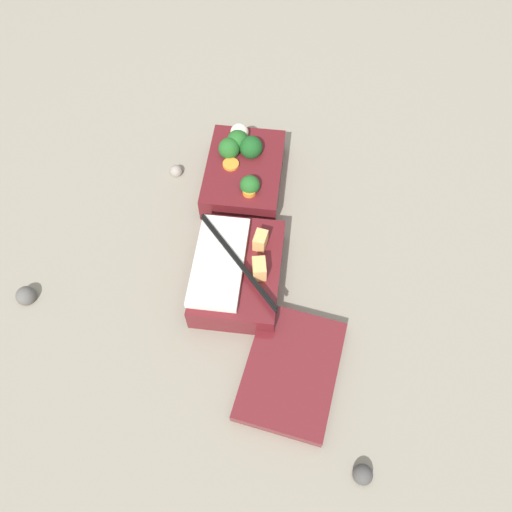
{
  "coord_description": "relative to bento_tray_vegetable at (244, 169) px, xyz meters",
  "views": [
    {
      "loc": [
        0.49,
        0.07,
        0.71
      ],
      "look_at": [
        0.09,
        0.03,
        0.05
      ],
      "focal_mm": 35.0,
      "sensor_mm": 36.0,
      "label": 1
    }
  ],
  "objects": [
    {
      "name": "bento_tray_rice",
      "position": [
        0.21,
        0.02,
        -0.0
      ],
      "size": [
        0.18,
        0.14,
        0.08
      ],
      "color": "maroon",
      "rests_on": "ground_plane"
    },
    {
      "name": "pebble_1",
      "position": [
        0.48,
        0.22,
        -0.02
      ],
      "size": [
        0.03,
        0.03,
        0.03
      ],
      "primitive_type": "sphere",
      "color": "#474442",
      "rests_on": "ground_plane"
    },
    {
      "name": "ground_plane",
      "position": [
        0.1,
        0.02,
        -0.03
      ],
      "size": [
        3.0,
        3.0,
        0.0
      ],
      "primitive_type": "plane",
      "color": "gray"
    },
    {
      "name": "bento_lid",
      "position": [
        0.35,
        0.12,
        -0.02
      ],
      "size": [
        0.2,
        0.16,
        0.02
      ],
      "primitive_type": "cube",
      "rotation": [
        0.0,
        0.0,
        -0.16
      ],
      "color": "maroon",
      "rests_on": "ground_plane"
    },
    {
      "name": "bento_tray_vegetable",
      "position": [
        0.0,
        0.0,
        0.0
      ],
      "size": [
        0.18,
        0.13,
        0.08
      ],
      "color": "maroon",
      "rests_on": "ground_plane"
    },
    {
      "name": "pebble_0",
      "position": [
        0.28,
        -0.31,
        -0.02
      ],
      "size": [
        0.03,
        0.03,
        0.03
      ],
      "primitive_type": "sphere",
      "color": "#595651",
      "rests_on": "ground_plane"
    },
    {
      "name": "pebble_2",
      "position": [
        -0.0,
        -0.13,
        -0.02
      ],
      "size": [
        0.02,
        0.02,
        0.02
      ],
      "primitive_type": "sphere",
      "color": "gray",
      "rests_on": "ground_plane"
    }
  ]
}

